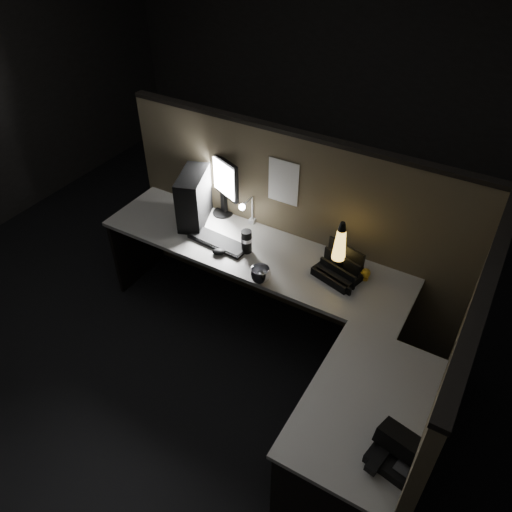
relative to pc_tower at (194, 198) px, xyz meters
The scene contains 17 objects.
floor 1.35m from the pc_tower, 44.41° to the right, with size 6.00×6.00×0.00m, color black.
room_shell 1.20m from the pc_tower, 44.41° to the right, with size 6.00×6.00×6.00m.
partition_back 0.76m from the pc_tower, 19.12° to the left, with size 2.66×0.06×1.50m, color brown.
partition_right 2.12m from the pc_tower, 16.12° to the right, with size 0.06×1.66×1.50m, color brown.
desk 1.04m from the pc_tower, 26.24° to the right, with size 2.60×1.60×0.73m.
pc_tower is the anchor object (origin of this frame).
monitor 0.25m from the pc_tower, 56.98° to the left, with size 0.35×0.18×0.48m.
keyboard 0.39m from the pc_tower, 26.13° to the right, with size 0.46×0.15×0.02m, color black.
mouse 0.49m from the pc_tower, 33.35° to the right, with size 0.10×0.07×0.04m, color black.
clip_lamp 0.41m from the pc_tower, 17.45° to the left, with size 0.05×0.19×0.25m.
organizer 1.20m from the pc_tower, ahead, with size 0.34×0.32×0.22m.
lava_lamp 1.17m from the pc_tower, ahead, with size 0.11×0.11×0.41m.
travel_mug 0.56m from the pc_tower, 13.39° to the right, with size 0.08×0.08×0.18m, color black.
steel_mug 0.85m from the pc_tower, 24.25° to the right, with size 0.13×0.13×0.11m, color silver.
figurine 1.36m from the pc_tower, ahead, with size 0.06×0.06×0.06m, color yellow.
pinned_paper 0.70m from the pc_tower, 18.29° to the left, with size 0.23×0.00×0.33m, color white.
desk_phone 2.23m from the pc_tower, 29.40° to the right, with size 0.29×0.29×0.15m.
Camera 1 is at (1.27, -1.77, 2.94)m, focal length 35.00 mm.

